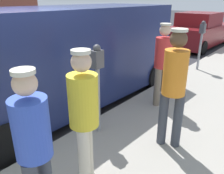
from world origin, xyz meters
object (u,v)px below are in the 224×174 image
(parking_meter_far, at_px, (202,37))
(pedestrian_in_yellow, at_px, (84,113))
(pedestrian_in_red, at_px, (163,60))
(pedestrian_in_blue, at_px, (33,142))
(parked_sedan_ahead, at_px, (199,31))
(parked_van, at_px, (71,54))
(parking_meter_near, at_px, (97,75))
(pedestrian_in_orange, at_px, (174,83))

(parking_meter_far, relative_size, pedestrian_in_yellow, 0.90)
(pedestrian_in_red, bearing_deg, pedestrian_in_blue, -83.15)
(pedestrian_in_blue, xyz_separation_m, parked_sedan_ahead, (-2.27, 10.70, -0.34))
(parking_meter_far, height_order, pedestrian_in_red, pedestrian_in_red)
(pedestrian_in_blue, distance_m, parked_van, 3.22)
(parking_meter_near, height_order, pedestrian_in_red, pedestrian_in_red)
(parked_van, bearing_deg, parking_meter_far, 69.32)
(parking_meter_near, bearing_deg, pedestrian_in_red, 80.34)
(parked_sedan_ahead, bearing_deg, pedestrian_in_orange, -72.67)
(parked_van, bearing_deg, pedestrian_in_yellow, -38.31)
(pedestrian_in_blue, height_order, parked_van, parked_van)
(parking_meter_near, distance_m, pedestrian_in_red, 1.69)
(pedestrian_in_red, bearing_deg, parking_meter_far, 95.28)
(pedestrian_in_blue, bearing_deg, pedestrian_in_yellow, 91.30)
(parking_meter_far, bearing_deg, parking_meter_near, -90.00)
(pedestrian_in_yellow, distance_m, parked_sedan_ahead, 10.30)
(pedestrian_in_red, relative_size, pedestrian_in_orange, 0.95)
(parking_meter_near, relative_size, pedestrian_in_red, 0.89)
(pedestrian_in_yellow, distance_m, pedestrian_in_orange, 1.44)
(parking_meter_far, distance_m, pedestrian_in_blue, 6.38)
(pedestrian_in_blue, bearing_deg, parked_sedan_ahead, 101.99)
(parking_meter_near, height_order, parking_meter_far, same)
(pedestrian_in_red, height_order, parked_van, parked_van)
(parking_meter_near, relative_size, parked_van, 0.29)
(parking_meter_near, xyz_separation_m, pedestrian_in_red, (0.28, 1.66, -0.05))
(pedestrian_in_yellow, relative_size, parked_sedan_ahead, 0.38)
(parking_meter_near, xyz_separation_m, pedestrian_in_orange, (1.11, 0.42, 0.01))
(parking_meter_near, bearing_deg, parked_sedan_ahead, 99.96)
(pedestrian_in_orange, bearing_deg, parking_meter_near, -159.42)
(parked_van, bearing_deg, pedestrian_in_red, 26.96)
(pedestrian_in_orange, bearing_deg, parking_meter_far, 104.44)
(pedestrian_in_red, xyz_separation_m, parked_sedan_ahead, (-1.88, 7.43, -0.39))
(parking_meter_far, xyz_separation_m, pedestrian_in_red, (0.28, -3.07, -0.05))
(parking_meter_near, distance_m, parking_meter_far, 4.73)
(pedestrian_in_red, xyz_separation_m, pedestrian_in_blue, (0.39, -3.28, -0.05))
(parking_meter_far, bearing_deg, pedestrian_in_yellow, -83.35)
(parking_meter_far, height_order, parked_van, parked_van)
(parking_meter_near, xyz_separation_m, pedestrian_in_yellow, (0.66, -0.95, -0.06))
(pedestrian_in_red, bearing_deg, parking_meter_near, -99.66)
(pedestrian_in_orange, height_order, parked_sedan_ahead, pedestrian_in_orange)
(parked_van, bearing_deg, parked_sedan_ahead, 90.67)
(pedestrian_in_red, height_order, pedestrian_in_blue, pedestrian_in_red)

